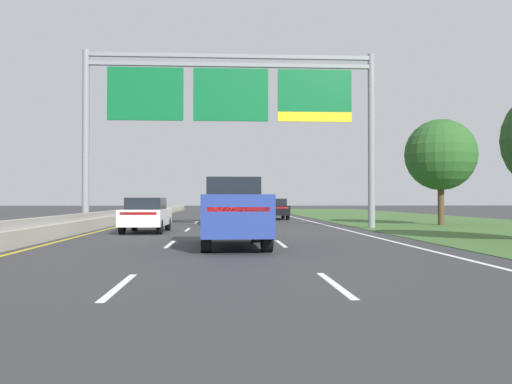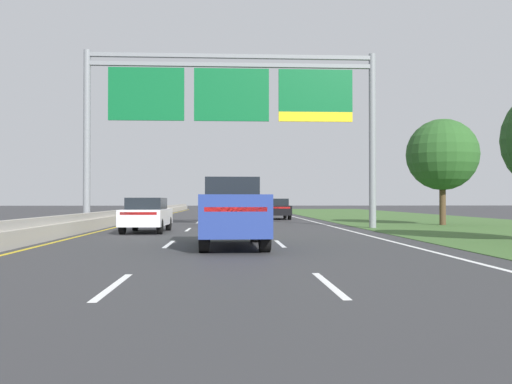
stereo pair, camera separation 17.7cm
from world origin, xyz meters
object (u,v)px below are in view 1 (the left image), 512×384
at_px(car_black_right_lane_sedan, 275,208).
at_px(car_white_left_lane_sedan, 146,214).
at_px(roadside_tree_mid, 441,155).
at_px(pickup_truck_blue, 234,213).
at_px(overhead_sign_gantry, 231,103).
at_px(car_gold_centre_lane_sedan, 226,211).

xyz_separation_m(car_black_right_lane_sedan, car_white_left_lane_sedan, (-7.45, -16.83, 0.00)).
height_order(car_white_left_lane_sedan, roadside_tree_mid, roadside_tree_mid).
bearing_deg(pickup_truck_blue, overhead_sign_gantry, -1.75).
bearing_deg(car_white_left_lane_sedan, roadside_tree_mid, -68.26).
bearing_deg(pickup_truck_blue, car_gold_centre_lane_sedan, -0.81).
xyz_separation_m(pickup_truck_blue, car_black_right_lane_sedan, (3.63, 24.81, -0.26)).
distance_m(overhead_sign_gantry, car_gold_centre_lane_sedan, 7.43).
bearing_deg(car_white_left_lane_sedan, car_gold_centre_lane_sedan, -24.06).
xyz_separation_m(car_gold_centre_lane_sedan, roadside_tree_mid, (12.51, -1.67, 3.28)).
xyz_separation_m(overhead_sign_gantry, car_gold_centre_lane_sedan, (-0.23, 4.82, -5.66)).
xyz_separation_m(overhead_sign_gantry, pickup_truck_blue, (-0.06, -10.95, -5.40)).
bearing_deg(pickup_truck_blue, car_white_left_lane_sedan, 24.13).
bearing_deg(car_gold_centre_lane_sedan, overhead_sign_gantry, -175.73).
bearing_deg(car_black_right_lane_sedan, car_white_left_lane_sedan, 155.70).
xyz_separation_m(pickup_truck_blue, roadside_tree_mid, (12.34, 14.10, 3.02)).
xyz_separation_m(car_black_right_lane_sedan, roadside_tree_mid, (8.71, -10.71, 3.28)).
height_order(pickup_truck_blue, car_white_left_lane_sedan, pickup_truck_blue).
distance_m(overhead_sign_gantry, car_black_right_lane_sedan, 15.39).
bearing_deg(pickup_truck_blue, car_black_right_lane_sedan, -9.78).
bearing_deg(roadside_tree_mid, overhead_sign_gantry, -165.64).
distance_m(pickup_truck_blue, car_black_right_lane_sedan, 25.07).
height_order(pickup_truck_blue, car_gold_centre_lane_sedan, pickup_truck_blue).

